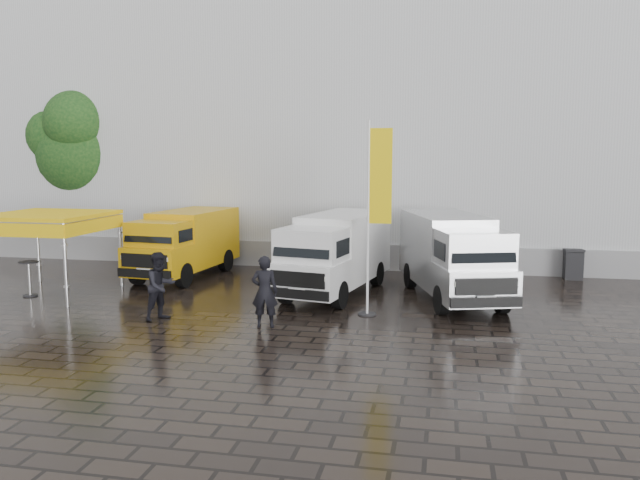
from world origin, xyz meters
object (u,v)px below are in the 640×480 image
(flagpole, at_px, (375,207))
(person_front, at_px, (265,292))
(van_silver, at_px, (452,258))
(canopy_tent, at_px, (47,218))
(van_white, at_px, (335,255))
(van_yellow, at_px, (184,245))
(person_tent, at_px, (161,286))
(wheelie_bin, at_px, (573,264))
(cocktail_table, at_px, (29,279))

(flagpole, relative_size, person_front, 2.86)
(van_silver, xyz_separation_m, canopy_tent, (-12.49, -1.79, 1.15))
(person_front, bearing_deg, van_silver, -146.34)
(van_white, relative_size, person_front, 3.11)
(van_yellow, distance_m, canopy_tent, 4.77)
(van_white, distance_m, flagpole, 3.42)
(flagpole, xyz_separation_m, person_tent, (-5.53, -1.59, -2.06))
(van_yellow, xyz_separation_m, person_front, (4.74, -5.89, -0.26))
(van_yellow, height_order, person_front, van_yellow)
(van_white, bearing_deg, van_yellow, 175.71)
(wheelie_bin, xyz_separation_m, person_front, (-8.97, -8.29, 0.39))
(canopy_tent, bearing_deg, person_tent, -24.97)
(van_yellow, relative_size, canopy_tent, 1.55)
(wheelie_bin, bearing_deg, person_front, -137.22)
(person_front, bearing_deg, flagpole, -154.14)
(van_white, bearing_deg, canopy_tent, -157.08)
(van_silver, distance_m, flagpole, 3.67)
(cocktail_table, height_order, wheelie_bin, cocktail_table)
(cocktail_table, bearing_deg, van_yellow, 48.20)
(van_yellow, distance_m, van_silver, 9.58)
(van_yellow, xyz_separation_m, wheelie_bin, (13.71, 2.40, -0.65))
(wheelie_bin, distance_m, person_tent, 14.41)
(van_white, xyz_separation_m, wheelie_bin, (7.90, 4.01, -0.71))
(flagpole, height_order, person_tent, flagpole)
(canopy_tent, height_order, wheelie_bin, canopy_tent)
(van_yellow, relative_size, flagpole, 0.97)
(canopy_tent, bearing_deg, flagpole, -3.71)
(van_silver, relative_size, cocktail_table, 5.32)
(van_white, bearing_deg, van_silver, 10.31)
(wheelie_bin, relative_size, person_tent, 0.59)
(van_yellow, bearing_deg, wheelie_bin, 15.78)
(cocktail_table, xyz_separation_m, wheelie_bin, (17.19, 6.30, -0.01))
(wheelie_bin, bearing_deg, cocktail_table, -159.86)
(van_white, height_order, canopy_tent, canopy_tent)
(van_silver, relative_size, person_front, 3.16)
(canopy_tent, xyz_separation_m, person_tent, (4.86, -2.26, -1.51))
(van_yellow, xyz_separation_m, flagpole, (7.33, -4.13, 1.79))
(flagpole, height_order, person_front, flagpole)
(van_white, relative_size, canopy_tent, 1.74)
(van_silver, bearing_deg, canopy_tent, 171.38)
(van_silver, xyz_separation_m, flagpole, (-2.10, -2.47, 1.71))
(flagpole, bearing_deg, canopy_tent, 176.29)
(cocktail_table, relative_size, person_front, 0.59)
(van_silver, xyz_separation_m, wheelie_bin, (4.27, 4.06, -0.73))
(van_white, xyz_separation_m, cocktail_table, (-9.29, -2.29, -0.70))
(cocktail_table, bearing_deg, wheelie_bin, 20.12)
(van_white, distance_m, canopy_tent, 9.13)
(van_yellow, bearing_deg, van_white, -9.60)
(flagpole, xyz_separation_m, wheelie_bin, (6.38, 6.53, -2.44))
(person_tent, bearing_deg, van_white, -15.00)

